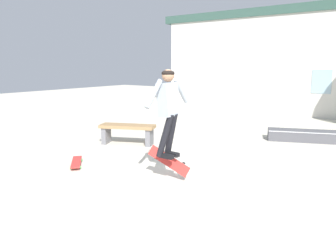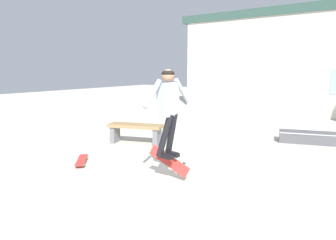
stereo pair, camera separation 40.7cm
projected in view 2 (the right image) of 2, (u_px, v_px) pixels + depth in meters
name	position (u px, v px, depth m)	size (l,w,h in m)	color
ground_plane	(172.00, 178.00, 5.96)	(40.00, 40.00, 0.00)	beige
building_backdrop	(323.00, 59.00, 12.38)	(13.10, 0.52, 5.43)	beige
park_bench	(136.00, 130.00, 8.51)	(1.48, 0.99, 0.51)	#99754C
skate_ledge	(317.00, 138.00, 8.56)	(1.95, 1.19, 0.29)	#4C4C51
skater	(168.00, 105.00, 5.58)	(0.33, 1.16, 1.52)	#9EA8B2
skateboard_flipping	(169.00, 161.00, 5.85)	(0.80, 0.26, 0.52)	red
skateboard_resting	(82.00, 160.00, 6.86)	(0.73, 0.69, 0.08)	red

